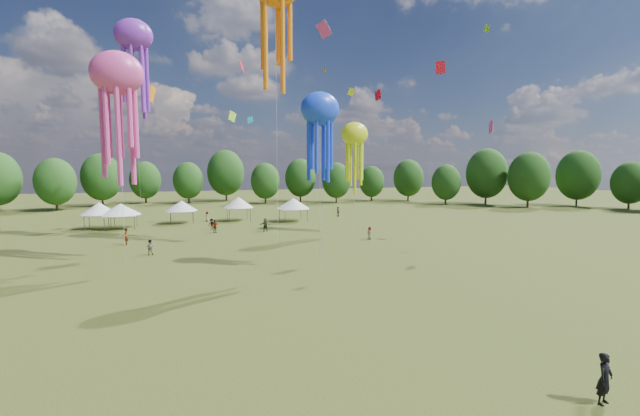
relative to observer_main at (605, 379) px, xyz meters
name	(u,v)px	position (x,y,z in m)	size (l,w,h in m)	color
observer_main	(605,379)	(0.00, 0.00, 0.00)	(0.70, 0.46, 1.93)	black
spectator_near	(150,247)	(-17.56, 33.63, -0.18)	(0.76, 0.59, 1.57)	gray
spectators_far	(256,223)	(-4.26, 47.84, -0.11)	(33.37, 24.73, 1.90)	gray
festival_tents	(193,206)	(-12.64, 55.92, 1.90)	(33.67, 8.73, 3.96)	#47474C
show_kites	(230,67)	(-9.04, 35.21, 18.40)	(31.40, 23.19, 30.44)	#E2429A
small_kites	(222,6)	(-8.90, 43.69, 27.64)	(73.19, 58.28, 46.18)	#E2429A
treeline	(198,180)	(-11.47, 63.53, 5.58)	(201.57, 95.24, 13.43)	#38281C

